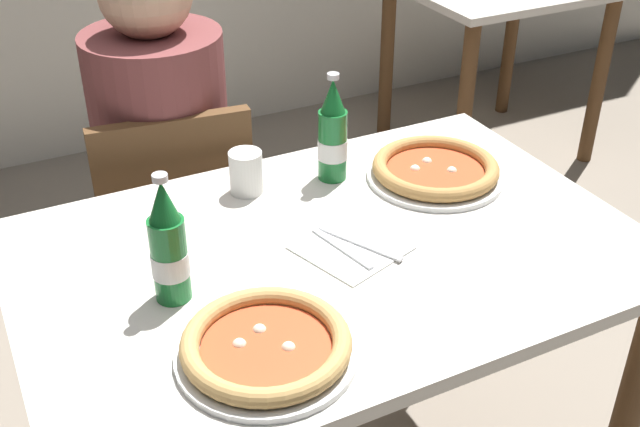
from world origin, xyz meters
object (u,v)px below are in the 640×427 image
at_px(dining_table_background, 496,20).
at_px(paper_cup, 246,172).
at_px(diner_seated, 168,187).
at_px(napkin_with_cutlery, 351,247).
at_px(beer_bottle_left, 168,248).
at_px(beer_bottle_center, 333,136).
at_px(pizza_marinara_far, 435,170).
at_px(dining_table_main, 331,294).
at_px(chair_behind_table, 175,230).
at_px(pizza_margherita_near, 266,346).

xyz_separation_m(dining_table_background, paper_cup, (-1.55, -1.11, 0.21)).
relative_size(diner_seated, paper_cup, 12.73).
distance_m(napkin_with_cutlery, paper_cup, 0.31).
relative_size(beer_bottle_left, paper_cup, 2.60).
height_order(beer_bottle_center, paper_cup, beer_bottle_center).
distance_m(diner_seated, beer_bottle_left, 0.75).
bearing_deg(diner_seated, pizza_marinara_far, -47.50).
relative_size(dining_table_main, chair_behind_table, 1.41).
bearing_deg(pizza_marinara_far, napkin_with_cutlery, -151.78).
bearing_deg(pizza_marinara_far, paper_cup, 161.43).
xyz_separation_m(pizza_marinara_far, beer_bottle_left, (-0.65, -0.15, 0.08)).
bearing_deg(paper_cup, dining_table_main, -76.82).
distance_m(dining_table_background, napkin_with_cutlery, 2.02).
bearing_deg(dining_table_main, beer_bottle_center, 62.29).
relative_size(beer_bottle_center, napkin_with_cutlery, 1.09).
relative_size(dining_table_background, beer_bottle_center, 3.24).
distance_m(dining_table_background, pizza_margherita_near, 2.36).
xyz_separation_m(diner_seated, beer_bottle_center, (0.27, -0.41, 0.27)).
xyz_separation_m(dining_table_background, napkin_with_cutlery, (-1.45, -1.40, 0.16)).
bearing_deg(beer_bottle_center, pizza_marinara_far, -27.74).
bearing_deg(pizza_margherita_near, napkin_with_cutlery, 37.85).
bearing_deg(paper_cup, napkin_with_cutlery, -71.85).
bearing_deg(pizza_margherita_near, paper_cup, 71.24).
bearing_deg(beer_bottle_left, napkin_with_cutlery, -1.32).
bearing_deg(pizza_margherita_near, dining_table_main, 44.10).
distance_m(diner_seated, beer_bottle_center, 0.56).
xyz_separation_m(dining_table_main, chair_behind_table, (-0.15, 0.61, -0.15)).
xyz_separation_m(pizza_marinara_far, paper_cup, (-0.40, 0.13, 0.03)).
height_order(dining_table_main, dining_table_background, same).
distance_m(beer_bottle_left, napkin_with_cutlery, 0.37).
bearing_deg(napkin_with_cutlery, chair_behind_table, 106.03).
distance_m(chair_behind_table, pizza_marinara_far, 0.73).
distance_m(pizza_marinara_far, beer_bottle_center, 0.24).
bearing_deg(dining_table_background, beer_bottle_center, -140.00).
distance_m(beer_bottle_center, paper_cup, 0.20).
distance_m(diner_seated, paper_cup, 0.45).
xyz_separation_m(beer_bottle_center, napkin_with_cutlery, (-0.10, -0.27, -0.10)).
distance_m(dining_table_background, beer_bottle_center, 1.78).
xyz_separation_m(dining_table_background, pizza_marinara_far, (-1.15, -1.24, 0.18)).
bearing_deg(pizza_marinara_far, pizza_margherita_near, -146.98).
xyz_separation_m(chair_behind_table, pizza_margherita_near, (-0.09, -0.84, 0.29)).
bearing_deg(beer_bottle_center, dining_table_main, -117.71).
relative_size(beer_bottle_left, napkin_with_cutlery, 1.09).
distance_m(pizza_margherita_near, paper_cup, 0.53).
bearing_deg(dining_table_main, diner_seated, 102.07).
bearing_deg(beer_bottle_center, chair_behind_table, 127.69).
bearing_deg(beer_bottle_center, paper_cup, 172.13).
distance_m(dining_table_main, pizza_margherita_near, 0.35).
bearing_deg(napkin_with_cutlery, beer_bottle_center, 69.93).
bearing_deg(dining_table_main, chair_behind_table, 103.70).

